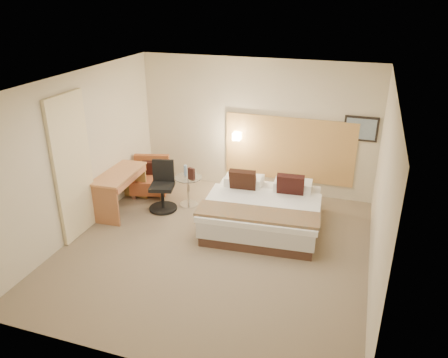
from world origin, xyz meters
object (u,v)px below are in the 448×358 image
(bed, at_px, (263,210))
(lounge_chair, at_px, (151,179))
(side_table, at_px, (189,190))
(desk_chair, at_px, (163,190))
(desk, at_px, (120,181))

(bed, height_order, lounge_chair, bed)
(bed, distance_m, lounge_chair, 2.59)
(side_table, relative_size, desk_chair, 0.72)
(bed, bearing_deg, lounge_chair, 165.94)
(desk, bearing_deg, lounge_chair, 79.53)
(lounge_chair, height_order, desk_chair, desk_chair)
(lounge_chair, relative_size, desk_chair, 0.91)
(lounge_chair, height_order, desk, desk)
(desk, bearing_deg, desk_chair, 23.27)
(bed, height_order, desk_chair, bed)
(desk, height_order, desk_chair, desk_chair)
(bed, bearing_deg, side_table, 167.12)
(side_table, distance_m, desk_chair, 0.50)
(bed, relative_size, desk, 1.63)
(bed, bearing_deg, desk, -174.88)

